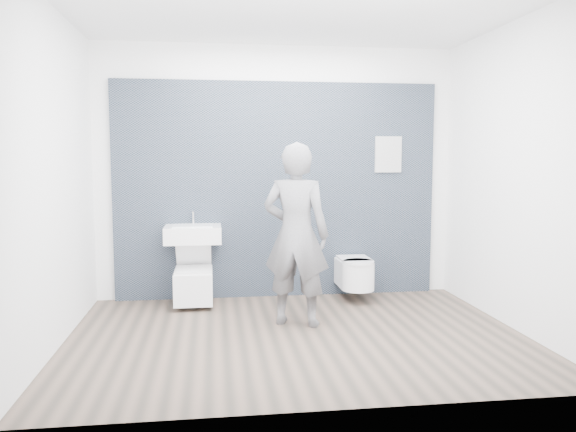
{
  "coord_description": "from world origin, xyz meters",
  "views": [
    {
      "loc": [
        -0.72,
        -4.77,
        1.56
      ],
      "look_at": [
        0.0,
        0.6,
        1.0
      ],
      "focal_mm": 35.0,
      "sensor_mm": 36.0,
      "label": 1
    }
  ],
  "objects": [
    {
      "name": "visitor",
      "position": [
        0.04,
        0.33,
        0.85
      ],
      "size": [
        0.73,
        0.6,
        1.7
      ],
      "primitive_type": "imported",
      "rotation": [
        0.0,
        0.0,
        2.77
      ],
      "color": "slate",
      "rests_on": "ground"
    },
    {
      "name": "room_shell",
      "position": [
        0.0,
        0.0,
        1.74
      ],
      "size": [
        4.0,
        4.0,
        4.0
      ],
      "color": "white",
      "rests_on": "ground"
    },
    {
      "name": "toilet_square",
      "position": [
        -0.94,
        1.16,
        0.24
      ],
      "size": [
        0.4,
        0.57,
        0.69
      ],
      "color": "white",
      "rests_on": "ground"
    },
    {
      "name": "toilet_rounded",
      "position": [
        0.82,
        1.14,
        0.3
      ],
      "size": [
        0.35,
        0.6,
        0.32
      ],
      "color": "white",
      "rests_on": "ground"
    },
    {
      "name": "info_placard",
      "position": [
        1.26,
        1.43,
        0.0
      ],
      "size": [
        0.3,
        0.03,
        0.41
      ],
      "primitive_type": "cube",
      "color": "white",
      "rests_on": "ground"
    },
    {
      "name": "ground",
      "position": [
        0.0,
        0.0,
        0.0
      ],
      "size": [
        4.0,
        4.0,
        0.0
      ],
      "primitive_type": "plane",
      "color": "brown",
      "rests_on": "ground"
    },
    {
      "name": "washbasin",
      "position": [
        -0.94,
        1.22,
        0.76
      ],
      "size": [
        0.59,
        0.44,
        0.44
      ],
      "color": "white",
      "rests_on": "ground"
    },
    {
      "name": "tile_wall",
      "position": [
        0.0,
        1.47,
        0.0
      ],
      "size": [
        3.6,
        0.06,
        2.4
      ],
      "primitive_type": "cube",
      "color": "black",
      "rests_on": "ground"
    }
  ]
}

